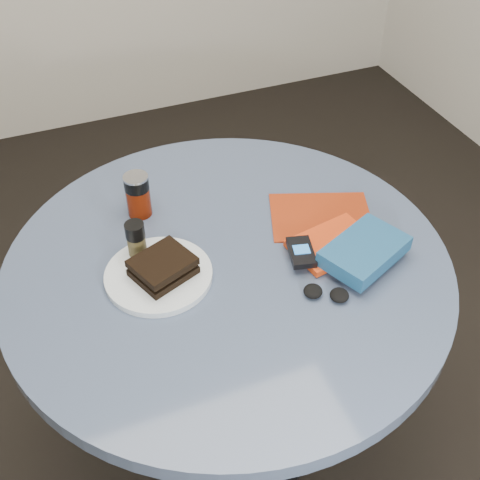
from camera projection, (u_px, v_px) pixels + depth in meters
name	position (u px, v px, depth m)	size (l,w,h in m)	color
ground	(231.00, 436.00, 1.84)	(4.00, 4.00, 0.00)	black
table	(228.00, 309.00, 1.45)	(1.00, 1.00, 0.75)	black
plate	(159.00, 275.00, 1.30)	(0.23, 0.23, 0.01)	silver
sandwich	(163.00, 267.00, 1.27)	(0.15, 0.14, 0.04)	black
soda_can	(138.00, 195.00, 1.43)	(0.06, 0.06, 0.11)	#681905
pepper_grinder	(136.00, 241.00, 1.31)	(0.04, 0.04, 0.10)	#453B1D
magazine	(321.00, 216.00, 1.45)	(0.24, 0.18, 0.00)	maroon
red_book	(332.00, 244.00, 1.36)	(0.18, 0.12, 0.02)	red
novel	(364.00, 251.00, 1.31)	(0.19, 0.12, 0.04)	navy
mp3_player	(301.00, 252.00, 1.32)	(0.07, 0.10, 0.02)	black
headphones	(326.00, 293.00, 1.25)	(0.10, 0.09, 0.02)	black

